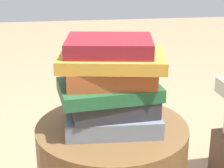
{
  "coord_description": "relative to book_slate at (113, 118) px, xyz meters",
  "views": [
    {
      "loc": [
        0.13,
        1.0,
        0.95
      ],
      "look_at": [
        0.0,
        0.0,
        0.58
      ],
      "focal_mm": 61.39,
      "sensor_mm": 36.0,
      "label": 1
    }
  ],
  "objects": [
    {
      "name": "book_slate",
      "position": [
        0.0,
        0.0,
        0.0
      ],
      "size": [
        0.27,
        0.22,
        0.05
      ],
      "primitive_type": "cube",
      "rotation": [
        0.0,
        0.0,
        -0.05
      ],
      "color": "slate",
      "rests_on": "side_table"
    },
    {
      "name": "book_charcoal",
      "position": [
        0.0,
        0.01,
        0.05
      ],
      "size": [
        0.25,
        0.19,
        0.05
      ],
      "primitive_type": "cube",
      "rotation": [
        0.0,
        0.0,
        0.08
      ],
      "color": "#28282D",
      "rests_on": "book_slate"
    },
    {
      "name": "book_forest",
      "position": [
        0.01,
        0.01,
        0.09
      ],
      "size": [
        0.29,
        0.21,
        0.04
      ],
      "primitive_type": "cube",
      "rotation": [
        0.0,
        0.0,
        0.11
      ],
      "color": "#1E512D",
      "rests_on": "book_charcoal"
    },
    {
      "name": "book_rust",
      "position": [
        0.01,
        0.0,
        0.14
      ],
      "size": [
        0.25,
        0.18,
        0.05
      ],
      "primitive_type": "cube",
      "rotation": [
        0.0,
        0.0,
        -0.04
      ],
      "color": "#994723",
      "rests_on": "book_forest"
    },
    {
      "name": "book_ochre",
      "position": [
        -0.0,
        0.01,
        0.18
      ],
      "size": [
        0.32,
        0.24,
        0.03
      ],
      "primitive_type": "cube",
      "rotation": [
        0.0,
        0.0,
        -0.17
      ],
      "color": "#B7842D",
      "rests_on": "book_rust"
    },
    {
      "name": "book_maroon",
      "position": [
        0.01,
        -0.0,
        0.21
      ],
      "size": [
        0.25,
        0.2,
        0.04
      ],
      "primitive_type": "cube",
      "rotation": [
        0.0,
        0.0,
        -0.15
      ],
      "color": "maroon",
      "rests_on": "book_ochre"
    }
  ]
}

